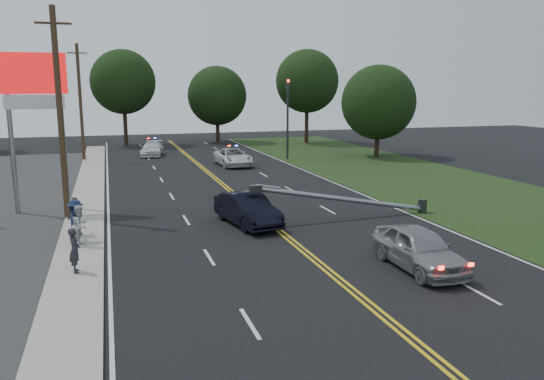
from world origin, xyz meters
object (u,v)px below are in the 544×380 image
object	(u,v)px
utility_pole_far	(80,102)
traffic_signal	(288,112)
fallen_streetlight	(353,200)
utility_pole_mid	(60,114)
bystander_c	(76,220)
pylon_sign	(34,94)
emergency_b	(152,149)
bystander_b	(80,225)
bystander_a	(75,250)
bystander_d	(75,216)
crashed_sedan	(247,209)
emergency_a	(233,157)
waiting_sedan	(419,248)

from	to	relation	value
utility_pole_far	traffic_signal	bearing A→B (deg)	-12.89
fallen_streetlight	utility_pole_mid	bearing A→B (deg)	163.36
bystander_c	pylon_sign	bearing A→B (deg)	12.64
utility_pole_far	emergency_b	distance (m)	7.71
bystander_b	fallen_streetlight	bearing A→B (deg)	-55.33
bystander_a	bystander_d	world-z (taller)	bystander_d
utility_pole_mid	bystander_c	distance (m)	6.21
utility_pole_mid	bystander_a	distance (m)	9.59
pylon_sign	crashed_sedan	size ratio (longest dim) A/B	1.77
emergency_b	bystander_a	bearing A→B (deg)	-88.19
utility_pole_mid	bystander_b	distance (m)	6.81
bystander_d	utility_pole_far	bearing A→B (deg)	29.02
crashed_sedan	bystander_c	bearing A→B (deg)	175.76
fallen_streetlight	emergency_a	distance (m)	19.31
traffic_signal	emergency_b	size ratio (longest dim) A/B	1.56
traffic_signal	fallen_streetlight	xyz separation A→B (m)	(-4.11, -22.00, -3.29)
crashed_sedan	emergency_a	xyz separation A→B (m)	(3.72, 18.97, -0.04)
pylon_sign	waiting_sedan	bearing A→B (deg)	-44.58
traffic_signal	waiting_sedan	distance (m)	30.09
bystander_a	bystander_b	distance (m)	3.26
emergency_b	bystander_a	size ratio (longest dim) A/B	2.92
pylon_sign	fallen_streetlight	world-z (taller)	pylon_sign
traffic_signal	emergency_a	distance (m)	7.21
crashed_sedan	bystander_c	distance (m)	7.51
utility_pole_far	emergency_a	size ratio (longest dim) A/B	1.97
pylon_sign	bystander_d	bearing A→B (deg)	-71.80
utility_pole_far	emergency_a	world-z (taller)	utility_pole_far
emergency_b	bystander_b	world-z (taller)	bystander_b
bystander_a	crashed_sedan	bearing A→B (deg)	-63.30
traffic_signal	waiting_sedan	bearing A→B (deg)	-99.94
pylon_sign	bystander_a	bearing A→B (deg)	-78.76
crashed_sedan	bystander_b	world-z (taller)	bystander_b
utility_pole_far	waiting_sedan	world-z (taller)	utility_pole_far
traffic_signal	bystander_a	xyz separation A→B (m)	(-16.70, -26.59, -3.31)
waiting_sedan	bystander_a	size ratio (longest dim) A/B	2.82
emergency_b	utility_pole_far	bearing A→B (deg)	-151.71
pylon_sign	emergency_a	distance (m)	19.38
utility_pole_mid	utility_pole_far	size ratio (longest dim) A/B	1.00
pylon_sign	bystander_a	size ratio (longest dim) A/B	5.17
traffic_signal	bystander_b	distance (m)	28.85
bystander_a	bystander_d	distance (m)	4.88
waiting_sedan	bystander_d	bearing A→B (deg)	147.39
pylon_sign	utility_pole_mid	distance (m)	2.55
fallen_streetlight	waiting_sedan	distance (m)	7.52
bystander_a	bystander_d	xyz separation A→B (m)	(-0.23, 4.88, 0.05)
bystander_a	bystander_b	size ratio (longest dim) A/B	0.95
utility_pole_far	waiting_sedan	distance (m)	35.91
fallen_streetlight	utility_pole_far	xyz separation A→B (m)	(-13.39, 26.00, 4.17)
utility_pole_mid	emergency_b	xyz separation A→B (m)	(6.02, 23.88, -4.43)
bystander_b	bystander_d	xyz separation A→B (m)	(-0.27, 1.62, 0.01)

